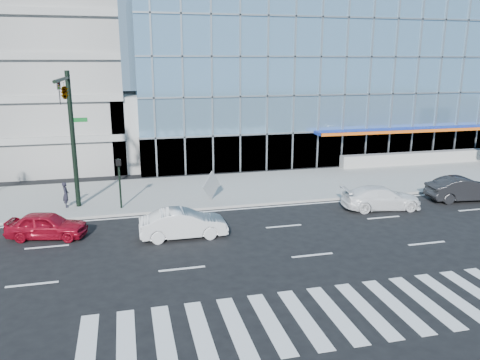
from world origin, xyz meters
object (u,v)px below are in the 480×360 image
Objects in this scene: red_sedan at (47,225)px; tilted_panel at (211,185)px; ped_signal_post at (119,176)px; pedestrian at (66,195)px; white_sedan at (183,224)px; white_suv at (381,198)px; dark_sedan at (464,189)px; traffic_signal at (67,108)px.

tilted_panel is at bearing -52.45° from red_sedan.
ped_signal_post reaches higher than tilted_panel.
ped_signal_post is 3.57m from pedestrian.
red_sedan is at bearing 165.89° from pedestrian.
white_sedan is at bearing -59.75° from ped_signal_post.
white_suv is at bearing -12.68° from ped_signal_post.
white_suv is 3.11× the size of pedestrian.
pedestrian reaches higher than red_sedan.
traffic_signal is at bearing 89.56° from dark_sedan.
ped_signal_post is 5.36m from red_sedan.
pedestrian is 8.76m from tilted_panel.
dark_sedan is at bearing -75.53° from red_sedan.
white_sedan is at bearing 105.15° from white_suv.
traffic_signal reaches higher than white_sedan.
dark_sedan is 3.55× the size of tilted_panel.
white_suv is 1.21× the size of red_sedan.
white_sedan is at bearing -41.19° from traffic_signal.
white_suv is at bearing 98.87° from dark_sedan.
traffic_signal is 6.15× the size of tilted_panel.
traffic_signal reaches higher than white_suv.
red_sedan is at bearing 159.73° from tilted_panel.
red_sedan is (-24.82, -0.52, -0.09)m from dark_sedan.
ped_signal_post is 15.64m from white_suv.
white_suv is at bearing -66.58° from tilted_panel.
ped_signal_post is at bearing 84.01° from white_suv.
white_sedan is at bearing -158.30° from tilted_panel.
traffic_signal is at bearing -163.09° from pedestrian.
white_suv is 1.03× the size of dark_sedan.
ped_signal_post is at bearing -31.40° from red_sedan.
tilted_panel is at bearing 74.67° from white_suv.
white_sedan is 6.24m from tilted_panel.
red_sedan is at bearing -108.87° from traffic_signal.
traffic_signal is 2.67× the size of ped_signal_post.
ped_signal_post is 0.77× the size of red_sedan.
traffic_signal reaches higher than tilted_panel.
ped_signal_post is 2.31× the size of tilted_panel.
tilted_panel reaches higher than red_sedan.
dark_sedan is 24.74m from pedestrian.
white_suv is at bearing -81.25° from white_sedan.
tilted_panel is (5.56, 0.48, -1.08)m from ped_signal_post.
tilted_panel reaches higher than pedestrian.
white_sedan is 18.27m from dark_sedan.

